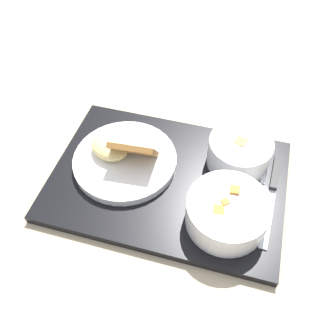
{
  "coord_description": "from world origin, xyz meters",
  "views": [
    {
      "loc": [
        -0.05,
        0.4,
        0.56
      ],
      "look_at": [
        0.0,
        0.0,
        0.05
      ],
      "focal_mm": 38.0,
      "sensor_mm": 36.0,
      "label": 1
    }
  ],
  "objects": [
    {
      "name": "serving_tray",
      "position": [
        0.0,
        0.0,
        0.01
      ],
      "size": [
        0.48,
        0.37,
        0.02
      ],
      "color": "black",
      "rests_on": "ground_plane"
    },
    {
      "name": "plate_main",
      "position": [
        0.09,
        -0.03,
        0.03
      ],
      "size": [
        0.2,
        0.2,
        0.08
      ],
      "color": "white",
      "rests_on": "serving_tray"
    },
    {
      "name": "bowl_salad",
      "position": [
        -0.11,
        0.08,
        0.05
      ],
      "size": [
        0.14,
        0.14,
        0.06
      ],
      "color": "white",
      "rests_on": "serving_tray"
    },
    {
      "name": "bowl_soup",
      "position": [
        -0.13,
        -0.05,
        0.05
      ],
      "size": [
        0.12,
        0.12,
        0.06
      ],
      "color": "white",
      "rests_on": "serving_tray"
    },
    {
      "name": "knife",
      "position": [
        -0.2,
        -0.01,
        0.02
      ],
      "size": [
        0.05,
        0.2,
        0.01
      ],
      "rotation": [
        0.0,
        0.0,
        1.39
      ],
      "color": "silver",
      "rests_on": "serving_tray"
    },
    {
      "name": "spoon",
      "position": [
        -0.18,
        -0.01,
        0.02
      ],
      "size": [
        0.03,
        0.16,
        0.01
      ],
      "rotation": [
        0.0,
        0.0,
        1.48
      ],
      "color": "silver",
      "rests_on": "serving_tray"
    },
    {
      "name": "ground_plane",
      "position": [
        0.0,
        0.0,
        0.0
      ],
      "size": [
        4.0,
        4.0,
        0.0
      ],
      "primitive_type": "plane",
      "color": "tan"
    }
  ]
}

